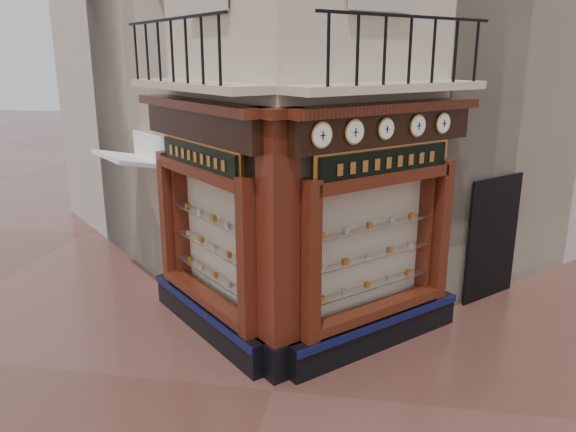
% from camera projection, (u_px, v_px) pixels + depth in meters
% --- Properties ---
extents(ground, '(80.00, 80.00, 0.00)m').
position_uv_depth(ground, '(272.00, 390.00, 8.07)').
color(ground, '#522E26').
rests_on(ground, ground).
extents(neighbour_left, '(11.31, 11.31, 11.00)m').
position_uv_depth(neighbour_left, '(243.00, 24.00, 15.16)').
color(neighbour_left, '#B3A89C').
rests_on(neighbour_left, ground).
extents(neighbour_right, '(11.31, 11.31, 11.00)m').
position_uv_depth(neighbour_right, '(431.00, 22.00, 14.36)').
color(neighbour_right, '#B3A89C').
rests_on(neighbour_right, ground).
extents(shopfront_left, '(2.86, 2.86, 3.98)m').
position_uv_depth(shopfront_left, '(206.00, 224.00, 9.24)').
color(shopfront_left, black).
rests_on(shopfront_left, ground).
extents(shopfront_right, '(2.86, 2.86, 3.98)m').
position_uv_depth(shopfront_right, '(379.00, 232.00, 8.79)').
color(shopfront_right, black).
rests_on(shopfront_right, ground).
extents(corner_pilaster, '(0.85, 0.85, 3.98)m').
position_uv_depth(corner_pilaster, '(278.00, 251.00, 8.01)').
color(corner_pilaster, black).
rests_on(corner_pilaster, ground).
extents(balcony, '(5.94, 2.97, 1.03)m').
position_uv_depth(balcony, '(290.00, 85.00, 8.33)').
color(balcony, beige).
rests_on(balcony, ground).
extents(clock_a, '(0.29, 0.29, 0.36)m').
position_uv_depth(clock_a, '(321.00, 135.00, 7.45)').
color(clock_a, '#AA8B38').
rests_on(clock_a, ground).
extents(clock_b, '(0.29, 0.29, 0.35)m').
position_uv_depth(clock_b, '(354.00, 132.00, 7.78)').
color(clock_b, '#AA8B38').
rests_on(clock_b, ground).
extents(clock_c, '(0.26, 0.26, 0.32)m').
position_uv_depth(clock_c, '(386.00, 129.00, 8.12)').
color(clock_c, '#AA8B38').
rests_on(clock_c, ground).
extents(clock_d, '(0.28, 0.28, 0.34)m').
position_uv_depth(clock_d, '(417.00, 126.00, 8.49)').
color(clock_d, '#AA8B38').
rests_on(clock_d, ground).
extents(clock_e, '(0.27, 0.27, 0.33)m').
position_uv_depth(clock_e, '(443.00, 123.00, 8.81)').
color(clock_e, '#AA8B38').
rests_on(clock_e, ground).
extents(awning, '(1.83, 1.83, 0.28)m').
position_uv_depth(awning, '(139.00, 286.00, 11.76)').
color(awning, white).
rests_on(awning, ground).
extents(signboard_left, '(1.90, 1.90, 0.51)m').
position_uv_depth(signboard_left, '(199.00, 157.00, 8.89)').
color(signboard_left, '#BF8038').
rests_on(signboard_left, ground).
extents(signboard_right, '(2.00, 2.00, 0.53)m').
position_uv_depth(signboard_right, '(386.00, 162.00, 8.42)').
color(signboard_right, '#BF8038').
rests_on(signboard_right, ground).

